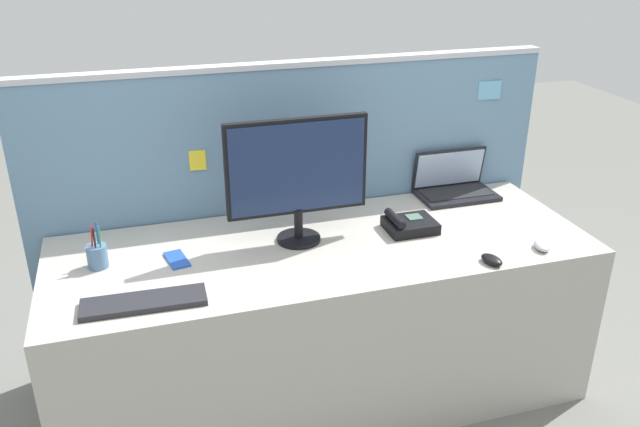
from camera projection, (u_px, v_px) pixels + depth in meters
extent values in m
plane|color=slate|center=(323.00, 389.00, 3.03)|extent=(10.00, 10.00, 0.00)
cube|color=#ADA89E|center=(323.00, 321.00, 2.87)|extent=(2.23, 0.81, 0.75)
cube|color=#6084A3|center=(296.00, 213.00, 3.13)|extent=(2.40, 0.06, 1.39)
cube|color=#B7BAC1|center=(294.00, 64.00, 2.83)|extent=(2.40, 0.07, 0.02)
cube|color=#66ADD1|center=(489.00, 90.00, 3.13)|extent=(0.12, 0.01, 0.09)
cube|color=pink|center=(265.00, 157.00, 2.93)|extent=(0.12, 0.01, 0.10)
cube|color=beige|center=(327.00, 152.00, 3.01)|extent=(0.09, 0.01, 0.09)
cube|color=yellow|center=(198.00, 160.00, 2.84)|extent=(0.07, 0.01, 0.09)
cylinder|color=black|center=(299.00, 239.00, 2.75)|extent=(0.18, 0.18, 0.02)
cylinder|color=black|center=(298.00, 223.00, 2.72)|extent=(0.04, 0.04, 0.13)
cube|color=black|center=(297.00, 167.00, 2.63)|extent=(0.58, 0.03, 0.40)
cube|color=#19284C|center=(298.00, 168.00, 2.62)|extent=(0.55, 0.01, 0.37)
cube|color=black|center=(456.00, 195.00, 3.18)|extent=(0.37, 0.23, 0.02)
cube|color=black|center=(456.00, 192.00, 3.18)|extent=(0.33, 0.16, 0.00)
cube|color=black|center=(449.00, 168.00, 3.22)|extent=(0.37, 0.04, 0.19)
cube|color=#9EB2D1|center=(450.00, 168.00, 3.21)|extent=(0.35, 0.03, 0.17)
cube|color=black|center=(410.00, 225.00, 2.84)|extent=(0.21, 0.17, 0.05)
cube|color=#4C6B5B|center=(414.00, 217.00, 2.85)|extent=(0.06, 0.06, 0.01)
cylinder|color=black|center=(395.00, 219.00, 2.80)|extent=(0.04, 0.15, 0.04)
cube|color=#232328|center=(144.00, 302.00, 2.29)|extent=(0.44, 0.14, 0.02)
ellipsoid|color=#B2B5BC|center=(542.00, 245.00, 2.68)|extent=(0.09, 0.11, 0.03)
ellipsoid|color=black|center=(492.00, 260.00, 2.57)|extent=(0.08, 0.11, 0.03)
cylinder|color=#4C7093|center=(97.00, 256.00, 2.53)|extent=(0.08, 0.08, 0.09)
cylinder|color=red|center=(92.00, 243.00, 2.49)|extent=(0.02, 0.01, 0.14)
cylinder|color=blue|center=(98.00, 240.00, 2.52)|extent=(0.01, 0.03, 0.14)
cylinder|color=#238438|center=(100.00, 244.00, 2.49)|extent=(0.01, 0.02, 0.14)
cylinder|color=black|center=(95.00, 245.00, 2.49)|extent=(0.01, 0.02, 0.13)
cube|color=blue|center=(177.00, 259.00, 2.59)|extent=(0.10, 0.16, 0.01)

